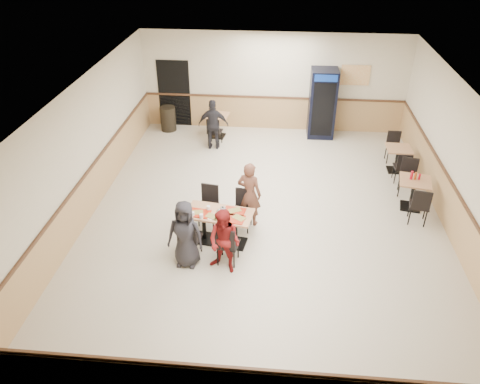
# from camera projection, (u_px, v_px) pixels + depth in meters

# --- Properties ---
(ground) EXTENTS (10.00, 10.00, 0.00)m
(ground) POSITION_uv_depth(u_px,v_px,m) (265.00, 216.00, 10.73)
(ground) COLOR beige
(ground) RESTS_ON ground
(room_shell) EXTENTS (10.00, 10.00, 10.00)m
(room_shell) POSITION_uv_depth(u_px,v_px,m) (336.00, 148.00, 12.45)
(room_shell) COLOR silver
(room_shell) RESTS_ON ground
(main_table) EXTENTS (1.45, 0.88, 0.73)m
(main_table) POSITION_uv_depth(u_px,v_px,m) (219.00, 223.00, 9.68)
(main_table) COLOR black
(main_table) RESTS_ON ground
(main_chairs) EXTENTS (1.44, 1.76, 0.93)m
(main_chairs) POSITION_uv_depth(u_px,v_px,m) (217.00, 223.00, 9.70)
(main_chairs) COLOR black
(main_chairs) RESTS_ON ground
(diner_woman_left) EXTENTS (0.73, 0.50, 1.42)m
(diner_woman_left) POSITION_uv_depth(u_px,v_px,m) (185.00, 234.00, 8.97)
(diner_woman_left) COLOR black
(diner_woman_left) RESTS_ON ground
(diner_woman_right) EXTENTS (0.80, 0.73, 1.35)m
(diner_woman_right) POSITION_uv_depth(u_px,v_px,m) (224.00, 242.00, 8.82)
(diner_woman_right) COLOR maroon
(diner_woman_right) RESTS_ON ground
(diner_man_opposite) EXTENTS (0.63, 0.51, 1.51)m
(diner_man_opposite) POSITION_uv_depth(u_px,v_px,m) (249.00, 194.00, 10.13)
(diner_man_opposite) COLOR brown
(diner_man_opposite) RESTS_ON ground
(lone_diner) EXTENTS (0.87, 0.38, 1.47)m
(lone_diner) POSITION_uv_depth(u_px,v_px,m) (213.00, 125.00, 13.35)
(lone_diner) COLOR black
(lone_diner) RESTS_ON ground
(tabletop_clutter) EXTENTS (1.21, 0.65, 0.12)m
(tabletop_clutter) POSITION_uv_depth(u_px,v_px,m) (220.00, 214.00, 9.48)
(tabletop_clutter) COLOR #A9200B
(tabletop_clutter) RESTS_ON main_table
(side_table_near) EXTENTS (0.81, 0.81, 0.74)m
(side_table_near) POSITION_uv_depth(u_px,v_px,m) (414.00, 190.00, 10.79)
(side_table_near) COLOR black
(side_table_near) RESTS_ON ground
(side_table_near_chair_south) EXTENTS (0.51, 0.51, 0.93)m
(side_table_near_chair_south) POSITION_uv_depth(u_px,v_px,m) (419.00, 204.00, 10.31)
(side_table_near_chair_south) COLOR black
(side_table_near_chair_south) RESTS_ON ground
(side_table_near_chair_north) EXTENTS (0.51, 0.51, 0.93)m
(side_table_near_chair_north) POSITION_uv_depth(u_px,v_px,m) (408.00, 178.00, 11.31)
(side_table_near_chair_north) COLOR black
(side_table_near_chair_north) RESTS_ON ground
(side_table_far) EXTENTS (0.64, 0.64, 0.68)m
(side_table_far) POSITION_uv_depth(u_px,v_px,m) (398.00, 156.00, 12.33)
(side_table_far) COLOR black
(side_table_far) RESTS_ON ground
(side_table_far_chair_south) EXTENTS (0.40, 0.40, 0.86)m
(side_table_far_chair_south) POSITION_uv_depth(u_px,v_px,m) (402.00, 166.00, 11.88)
(side_table_far_chair_south) COLOR black
(side_table_far_chair_south) RESTS_ON ground
(side_table_far_chair_north) EXTENTS (0.40, 0.40, 0.86)m
(side_table_far_chair_north) POSITION_uv_depth(u_px,v_px,m) (394.00, 147.00, 12.80)
(side_table_far_chair_north) COLOR black
(side_table_far_chair_north) RESTS_ON ground
(condiment_caddy) EXTENTS (0.23, 0.06, 0.20)m
(condiment_caddy) POSITION_uv_depth(u_px,v_px,m) (415.00, 176.00, 10.66)
(condiment_caddy) COLOR #B00C1E
(condiment_caddy) RESTS_ON side_table_near
(back_table) EXTENTS (0.74, 0.74, 0.71)m
(back_table) POSITION_uv_depth(u_px,v_px,m) (217.00, 122.00, 14.17)
(back_table) COLOR black
(back_table) RESTS_ON ground
(back_table_chair_lone) EXTENTS (0.46, 0.46, 0.90)m
(back_table_chair_lone) POSITION_uv_depth(u_px,v_px,m) (215.00, 131.00, 13.71)
(back_table_chair_lone) COLOR black
(back_table_chair_lone) RESTS_ON ground
(pepsi_cooler) EXTENTS (0.79, 0.80, 2.06)m
(pepsi_cooler) POSITION_uv_depth(u_px,v_px,m) (322.00, 103.00, 13.97)
(pepsi_cooler) COLOR black
(pepsi_cooler) RESTS_ON ground
(trash_bin) EXTENTS (0.48, 0.48, 0.76)m
(trash_bin) POSITION_uv_depth(u_px,v_px,m) (168.00, 119.00, 14.64)
(trash_bin) COLOR black
(trash_bin) RESTS_ON ground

